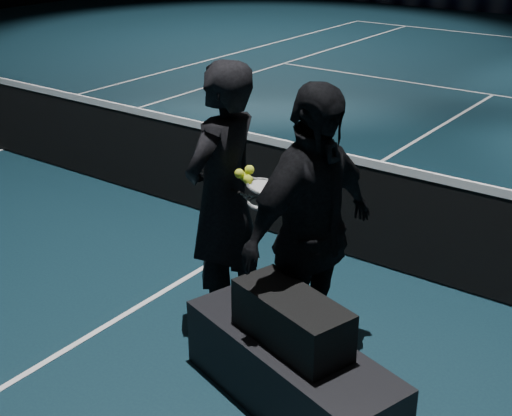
{
  "coord_description": "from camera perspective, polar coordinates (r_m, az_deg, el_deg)",
  "views": [
    {
      "loc": [
        3.57,
        -5.06,
        2.93
      ],
      "look_at": [
        0.97,
        -1.5,
        1.01
      ],
      "focal_mm": 50.0,
      "sensor_mm": 36.0,
      "label": 1
    }
  ],
  "objects": [
    {
      "name": "floor",
      "position": [
        6.85,
        0.79,
        -1.83
      ],
      "size": [
        36.0,
        36.0,
        0.0
      ],
      "primitive_type": "plane",
      "color": "#0C212E",
      "rests_on": "ground"
    },
    {
      "name": "court_lines",
      "position": [
        6.85,
        0.79,
        -1.8
      ],
      "size": [
        10.98,
        23.78,
        0.01
      ],
      "primitive_type": null,
      "color": "white",
      "rests_on": "floor"
    },
    {
      "name": "net_mesh",
      "position": [
        6.67,
        0.81,
        1.66
      ],
      "size": [
        12.8,
        0.02,
        0.86
      ],
      "primitive_type": "cube",
      "color": "black",
      "rests_on": "floor"
    },
    {
      "name": "net_tape",
      "position": [
        6.51,
        0.84,
        5.47
      ],
      "size": [
        12.8,
        0.03,
        0.07
      ],
      "primitive_type": "cube",
      "color": "white",
      "rests_on": "net_mesh"
    },
    {
      "name": "player_bench",
      "position": [
        4.53,
        2.77,
        -13.07
      ],
      "size": [
        1.64,
        0.95,
        0.47
      ],
      "primitive_type": "cube",
      "rotation": [
        0.0,
        0.0,
        -0.3
      ],
      "color": "black",
      "rests_on": "floor"
    },
    {
      "name": "racket_bag",
      "position": [
        4.31,
        2.87,
        -8.89
      ],
      "size": [
        0.84,
        0.55,
        0.31
      ],
      "primitive_type": "cube",
      "rotation": [
        0.0,
        0.0,
        -0.3
      ],
      "color": "black",
      "rests_on": "player_bench"
    },
    {
      "name": "bag_signature",
      "position": [
        4.19,
        1.57,
        -9.9
      ],
      "size": [
        0.35,
        0.11,
        0.1
      ],
      "primitive_type": "cube",
      "rotation": [
        0.0,
        0.0,
        -0.3
      ],
      "color": "white",
      "rests_on": "racket_bag"
    },
    {
      "name": "player_a",
      "position": [
        5.06,
        -2.68,
        0.86
      ],
      "size": [
        0.48,
        0.73,
        1.96
      ],
      "primitive_type": "imported",
      "rotation": [
        0.0,
        0.0,
        -1.55
      ],
      "color": "black",
      "rests_on": "floor"
    },
    {
      "name": "player_b",
      "position": [
        4.5,
        4.38,
        -2.18
      ],
      "size": [
        0.65,
        1.21,
        1.96
      ],
      "primitive_type": "imported",
      "rotation": [
        0.0,
        0.0,
        1.42
      ],
      "color": "black",
      "rests_on": "floor"
    },
    {
      "name": "racket_lower",
      "position": [
        4.72,
        0.86,
        0.31
      ],
      "size": [
        0.71,
        0.34,
        0.03
      ],
      "primitive_type": null,
      "rotation": [
        0.0,
        0.0,
        -0.19
      ],
      "color": "black",
      "rests_on": "player_a"
    },
    {
      "name": "racket_upper",
      "position": [
        4.74,
        0.79,
        1.67
      ],
      "size": [
        0.7,
        0.3,
        0.1
      ],
      "primitive_type": null,
      "rotation": [
        0.0,
        0.1,
        -0.12
      ],
      "color": "black",
      "rests_on": "player_b"
    },
    {
      "name": "tennis_balls",
      "position": [
        4.8,
        -0.7,
        2.6
      ],
      "size": [
        0.12,
        0.1,
        0.12
      ],
      "primitive_type": null,
      "color": "#CCD42C",
      "rests_on": "racket_upper"
    }
  ]
}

